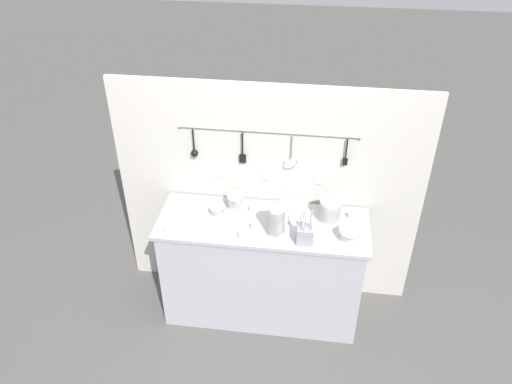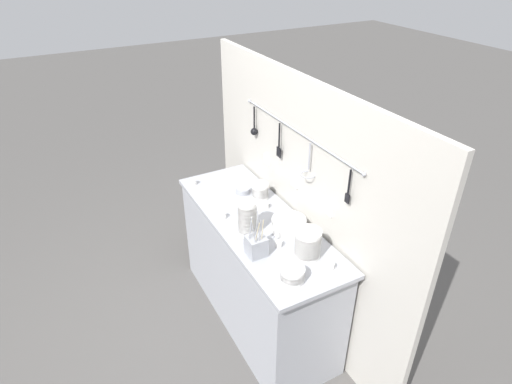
# 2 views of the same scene
# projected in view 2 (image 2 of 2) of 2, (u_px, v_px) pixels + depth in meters

# --- Properties ---
(ground_plane) EXTENTS (20.00, 20.00, 0.00)m
(ground_plane) POSITION_uv_depth(u_px,v_px,m) (257.00, 314.00, 3.40)
(ground_plane) COLOR #514F4C
(counter) EXTENTS (1.57, 0.57, 0.91)m
(counter) POSITION_uv_depth(u_px,v_px,m) (257.00, 270.00, 3.16)
(counter) COLOR #9EA0A8
(counter) RESTS_ON ground
(back_wall) EXTENTS (2.37, 0.11, 1.87)m
(back_wall) POSITION_uv_depth(u_px,v_px,m) (296.00, 205.00, 3.04)
(back_wall) COLOR #BCB7AD
(back_wall) RESTS_ON ground
(bowl_stack_wide_centre) EXTENTS (0.16, 0.16, 0.19)m
(bowl_stack_wide_centre) POSITION_uv_depth(u_px,v_px,m) (308.00, 244.00, 2.55)
(bowl_stack_wide_centre) COLOR white
(bowl_stack_wide_centre) RESTS_ON counter
(bowl_stack_short_front) EXTENTS (0.12, 0.12, 0.12)m
(bowl_stack_short_front) POSITION_uv_depth(u_px,v_px,m) (260.00, 191.00, 3.13)
(bowl_stack_short_front) COLOR white
(bowl_stack_short_front) RESTS_ON counter
(bowl_stack_tall_left) EXTENTS (0.12, 0.12, 0.25)m
(bowl_stack_tall_left) POSITION_uv_depth(u_px,v_px,m) (247.00, 218.00, 2.73)
(bowl_stack_tall_left) COLOR white
(bowl_stack_tall_left) RESTS_ON counter
(bowl_stack_back_corner) EXTENTS (0.14, 0.14, 0.09)m
(bowl_stack_back_corner) POSITION_uv_depth(u_px,v_px,m) (292.00, 274.00, 2.39)
(bowl_stack_back_corner) COLOR white
(bowl_stack_back_corner) RESTS_ON counter
(plate_stack) EXTENTS (0.23, 0.23, 0.08)m
(plate_stack) POSITION_uv_depth(u_px,v_px,m) (289.00, 225.00, 2.81)
(plate_stack) COLOR white
(plate_stack) RESTS_ON counter
(steel_mixing_bowl) EXTENTS (0.11, 0.11, 0.04)m
(steel_mixing_bowl) POSITION_uv_depth(u_px,v_px,m) (243.00, 190.00, 3.22)
(steel_mixing_bowl) COLOR #93969E
(steel_mixing_bowl) RESTS_ON counter
(cutlery_caddy) EXTENTS (0.11, 0.11, 0.27)m
(cutlery_caddy) POSITION_uv_depth(u_px,v_px,m) (256.00, 245.00, 2.58)
(cutlery_caddy) COLOR #93969E
(cutlery_caddy) RESTS_ON counter
(cup_back_left) EXTENTS (0.04, 0.04, 0.04)m
(cup_back_left) POSITION_uv_depth(u_px,v_px,m) (279.00, 244.00, 2.66)
(cup_back_left) COLOR white
(cup_back_left) RESTS_ON counter
(cup_mid_row) EXTENTS (0.04, 0.04, 0.04)m
(cup_mid_row) POSITION_uv_depth(u_px,v_px,m) (223.00, 215.00, 2.93)
(cup_mid_row) COLOR white
(cup_mid_row) RESTS_ON counter
(cup_front_right) EXTENTS (0.04, 0.04, 0.04)m
(cup_front_right) POSITION_uv_depth(u_px,v_px,m) (244.00, 216.00, 2.93)
(cup_front_right) COLOR white
(cup_front_right) RESTS_ON counter
(cup_by_caddy) EXTENTS (0.04, 0.04, 0.04)m
(cup_by_caddy) POSITION_uv_depth(u_px,v_px,m) (266.00, 205.00, 3.04)
(cup_by_caddy) COLOR white
(cup_by_caddy) RESTS_ON counter
(cup_beside_plates) EXTENTS (0.04, 0.04, 0.04)m
(cup_beside_plates) POSITION_uv_depth(u_px,v_px,m) (331.00, 266.00, 2.49)
(cup_beside_plates) COLOR white
(cup_beside_plates) RESTS_ON counter
(cup_back_right) EXTENTS (0.04, 0.04, 0.04)m
(cup_back_right) POSITION_uv_depth(u_px,v_px,m) (194.00, 182.00, 3.33)
(cup_back_right) COLOR white
(cup_back_right) RESTS_ON counter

